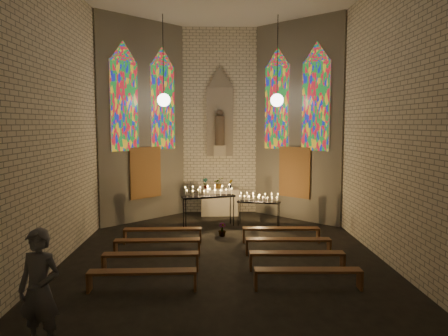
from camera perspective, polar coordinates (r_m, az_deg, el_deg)
The scene contains 18 objects.
floor at distance 11.21m, azimuth -0.09°, elevation -11.92°, with size 12.00×12.00×0.00m, color black.
room at distance 14.05m, azimuth -0.41°, elevation 7.04°, with size 8.22×12.43×7.00m.
altar at distance 16.39m, azimuth -0.52°, elevation -4.43°, with size 1.40×0.60×1.00m, color #B5AB93.
flower_vase_left at distance 16.30m, azimuth -2.46°, elevation -2.00°, with size 0.21×0.14×0.40m, color #4C723F.
flower_vase_center at distance 16.34m, azimuth -0.70°, elevation -1.97°, with size 0.36×0.31×0.40m, color #4C723F.
flower_vase_right at distance 16.39m, azimuth 0.81°, elevation -2.06°, with size 0.19×0.15×0.34m, color #4C723F.
aisle_flower_pot at distance 13.39m, azimuth -0.25°, elevation -8.06°, with size 0.23×0.23×0.41m, color #4C723F.
votive_stand_left at distance 14.46m, azimuth -2.02°, elevation -3.38°, with size 1.80×0.92×1.29m.
votive_stand_right at distance 14.57m, azimuth 4.55°, elevation -4.16°, with size 1.46×0.72×1.04m.
pew_left_0 at distance 12.76m, azimuth -8.01°, elevation -8.16°, with size 2.22×0.36×0.42m.
pew_right_0 at distance 12.82m, azimuth 7.46°, elevation -8.08°, with size 2.22×0.36×0.42m.
pew_left_1 at distance 11.61m, azimuth -8.70°, elevation -9.58°, with size 2.22×0.36×0.42m.
pew_right_1 at distance 11.68m, azimuth 8.37°, elevation -9.48°, with size 2.22×0.36×0.42m.
pew_left_2 at distance 10.47m, azimuth -9.55°, elevation -11.32°, with size 2.22×0.36×0.42m.
pew_right_2 at distance 10.54m, azimuth 9.49°, elevation -11.18°, with size 2.22×0.36×0.42m.
pew_left_3 at distance 9.34m, azimuth -10.62°, elevation -13.47°, with size 2.22×0.36×0.42m.
pew_right_3 at distance 9.43m, azimuth 10.90°, elevation -13.29°, with size 2.22×0.36×0.42m.
visitor at distance 7.30m, azimuth -22.94°, elevation -14.53°, with size 0.68×0.45×1.87m, color #4B4D55.
Camera 1 is at (-0.24, -10.67, 3.41)m, focal length 35.00 mm.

